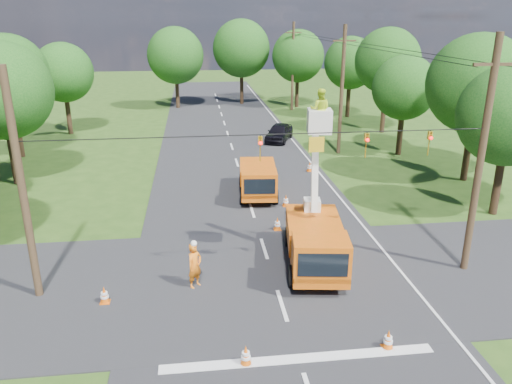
{
  "coord_description": "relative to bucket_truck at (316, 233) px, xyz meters",
  "views": [
    {
      "loc": [
        -3.04,
        -16.38,
        10.53
      ],
      "look_at": [
        -0.27,
        5.94,
        2.6
      ],
      "focal_mm": 35.0,
      "sensor_mm": 36.0,
      "label": 1
    }
  ],
  "objects": [
    {
      "name": "tree_right_a",
      "position": [
        11.5,
        4.96,
        3.92
      ],
      "size": [
        5.4,
        5.4,
        8.28
      ],
      "color": "#382616",
      "rests_on": "ground"
    },
    {
      "name": "tree_right_b",
      "position": [
        13.0,
        10.96,
        4.79
      ],
      "size": [
        6.4,
        6.4,
        9.65
      ],
      "color": "#382616",
      "rests_on": "ground"
    },
    {
      "name": "ground_worker",
      "position": [
        -5.28,
        -1.14,
        -0.67
      ],
      "size": [
        0.82,
        0.83,
        1.93
      ],
      "primitive_type": "imported",
      "rotation": [
        0.0,
        0.0,
        0.8
      ],
      "color": "#FF5915",
      "rests_on": "ground"
    },
    {
      "name": "road_cross",
      "position": [
        -2.0,
        -1.04,
        -1.64
      ],
      "size": [
        56.0,
        10.0,
        0.07
      ],
      "primitive_type": "cube",
      "color": "black",
      "rests_on": "ground"
    },
    {
      "name": "pole_right_near",
      "position": [
        6.5,
        -1.04,
        3.46
      ],
      "size": [
        1.8,
        0.3,
        10.0
      ],
      "color": "#4C3823",
      "rests_on": "ground"
    },
    {
      "name": "pole_right_far",
      "position": [
        6.5,
        38.96,
        3.46
      ],
      "size": [
        1.8,
        0.3,
        10.0
      ],
      "color": "#4C3823",
      "rests_on": "ground"
    },
    {
      "name": "ground",
      "position": [
        -2.0,
        16.96,
        -1.64
      ],
      "size": [
        140.0,
        140.0,
        0.0
      ],
      "primitive_type": "plane",
      "color": "#284815",
      "rests_on": "ground"
    },
    {
      "name": "tree_left_f",
      "position": [
        -16.8,
        28.96,
        4.04
      ],
      "size": [
        5.4,
        5.4,
        8.4
      ],
      "color": "#382616",
      "rests_on": "ground"
    },
    {
      "name": "road_main",
      "position": [
        -2.0,
        16.96,
        -1.64
      ],
      "size": [
        12.0,
        100.0,
        0.06
      ],
      "primitive_type": "cube",
      "color": "black",
      "rests_on": "ground"
    },
    {
      "name": "tree_right_e",
      "position": [
        11.8,
        33.96,
        4.17
      ],
      "size": [
        5.6,
        5.6,
        8.63
      ],
      "color": "#382616",
      "rests_on": "ground"
    },
    {
      "name": "bucket_truck",
      "position": [
        0.0,
        0.0,
        0.0
      ],
      "size": [
        3.12,
        6.37,
        7.79
      ],
      "rotation": [
        0.0,
        0.0,
        -0.14
      ],
      "color": "#DE560F",
      "rests_on": "ground"
    },
    {
      "name": "tree_right_d",
      "position": [
        12.8,
        25.96,
        5.04
      ],
      "size": [
        6.0,
        6.0,
        9.7
      ],
      "color": "#382616",
      "rests_on": "ground"
    },
    {
      "name": "tree_left_e",
      "position": [
        -18.8,
        20.96,
        4.85
      ],
      "size": [
        5.8,
        5.8,
        9.41
      ],
      "color": "#382616",
      "rests_on": "ground"
    },
    {
      "name": "second_truck",
      "position": [
        -1.31,
        9.61,
        -0.55
      ],
      "size": [
        2.66,
        5.8,
        2.11
      ],
      "rotation": [
        0.0,
        0.0,
        -0.09
      ],
      "color": "#DE560F",
      "rests_on": "ground"
    },
    {
      "name": "traffic_cone_1",
      "position": [
        1.07,
        -6.03,
        -1.28
      ],
      "size": [
        0.38,
        0.38,
        0.71
      ],
      "color": "#DC570B",
      "rests_on": "ground"
    },
    {
      "name": "tree_far_b",
      "position": [
        1.0,
        43.96,
        5.17
      ],
      "size": [
        7.0,
        7.0,
        10.32
      ],
      "color": "#382616",
      "rests_on": "ground"
    },
    {
      "name": "traffic_cone_4",
      "position": [
        -8.79,
        -1.97,
        -1.28
      ],
      "size": [
        0.38,
        0.38,
        0.71
      ],
      "color": "#DC570B",
      "rests_on": "ground"
    },
    {
      "name": "pole_right_mid",
      "position": [
        6.5,
        18.96,
        3.46
      ],
      "size": [
        1.8,
        0.3,
        10.0
      ],
      "color": "#4C3823",
      "rests_on": "ground"
    },
    {
      "name": "edge_line",
      "position": [
        3.6,
        16.96,
        -1.64
      ],
      "size": [
        0.12,
        90.0,
        0.02
      ],
      "primitive_type": "cube",
      "color": "silver",
      "rests_on": "ground"
    },
    {
      "name": "traffic_cone_3",
      "position": [
        0.06,
        7.48,
        -1.28
      ],
      "size": [
        0.38,
        0.38,
        0.71
      ],
      "color": "#DC570B",
      "rests_on": "ground"
    },
    {
      "name": "distant_car",
      "position": [
        2.39,
        23.68,
        -0.87
      ],
      "size": [
        3.48,
        4.89,
        1.55
      ],
      "primitive_type": "imported",
      "rotation": [
        0.0,
        0.0,
        -0.41
      ],
      "color": "black",
      "rests_on": "ground"
    },
    {
      "name": "tree_far_a",
      "position": [
        -7.0,
        41.96,
        4.55
      ],
      "size": [
        6.6,
        6.6,
        9.5
      ],
      "color": "#382616",
      "rests_on": "ground"
    },
    {
      "name": "traffic_cone_2",
      "position": [
        -1.0,
        4.14,
        -1.28
      ],
      "size": [
        0.38,
        0.38,
        0.71
      ],
      "color": "#DC570B",
      "rests_on": "ground"
    },
    {
      "name": "stop_bar",
      "position": [
        -2.0,
        -6.24,
        -1.64
      ],
      "size": [
        9.0,
        0.45,
        0.02
      ],
      "primitive_type": "cube",
      "color": "silver",
      "rests_on": "ground"
    },
    {
      "name": "tree_right_c",
      "position": [
        11.2,
        17.96,
        3.67
      ],
      "size": [
        5.0,
        5.0,
        7.83
      ],
      "color": "#382616",
      "rests_on": "ground"
    },
    {
      "name": "tree_far_c",
      "position": [
        7.5,
        40.96,
        4.42
      ],
      "size": [
        6.2,
        6.2,
        9.18
      ],
      "color": "#382616",
      "rests_on": "ground"
    },
    {
      "name": "traffic_cone_6",
      "position": [
        3.0,
        14.14,
        -1.28
      ],
      "size": [
        0.38,
        0.38,
        0.71
      ],
      "color": "#DC570B",
      "rests_on": "ground"
    },
    {
      "name": "traffic_cone_0",
      "position": [
        -3.73,
        -6.26,
        -1.28
      ],
      "size": [
        0.38,
        0.38,
        0.71
      ],
      "color": "#DC570B",
      "rests_on": "ground"
    },
    {
      "name": "pole_left",
      "position": [
        -11.5,
        -1.04,
        2.86
      ],
      "size": [
        0.3,
        0.3,
        9.0
      ],
      "color": "#4C3823",
      "rests_on": "ground"
    },
    {
      "name": "tree_left_d",
      "position": [
        -17.0,
        13.96,
        4.48
      ],
      "size": [
        6.2,
        6.2,
        9.24
      ],
      "color": "#382616",
      "rests_on": "ground"
    },
    {
      "name": "signal_span",
      "position": [
        0.23,
        -1.04,
        4.24
      ],
      "size": [
        18.0,
        0.29,
        1.07
      ],
      "color": "black",
      "rests_on": "ground"
    }
  ]
}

